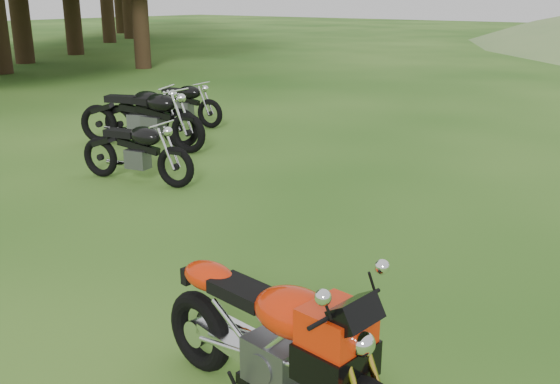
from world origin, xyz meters
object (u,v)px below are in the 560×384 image
Objects in this scene: sport_motorcycle at (274,331)px; vintage_moto_b at (184,102)px; vintage_moto_a at (136,149)px; vintage_moto_c at (152,116)px; vintage_moto_d at (138,114)px.

vintage_moto_b is at bearing 145.72° from sport_motorcycle.
sport_motorcycle is at bearing -43.95° from vintage_moto_a.
vintage_moto_c is at bearing -66.99° from vintage_moto_b.
vintage_moto_c is at bearing 150.61° from sport_motorcycle.
vintage_moto_a is 0.85× the size of vintage_moto_c.
vintage_moto_a is 0.84× the size of vintage_moto_d.
sport_motorcycle reaches higher than vintage_moto_a.
sport_motorcycle is 7.22m from vintage_moto_c.
sport_motorcycle is 9.06m from vintage_moto_b.
sport_motorcycle reaches higher than vintage_moto_d.
vintage_moto_a is (-4.51, 2.73, -0.10)m from sport_motorcycle.
sport_motorcycle is 0.90× the size of vintage_moto_c.
vintage_moto_a is at bearing 155.07° from sport_motorcycle.
vintage_moto_c is (1.01, -1.68, 0.08)m from vintage_moto_b.
vintage_moto_b is at bearing 88.38° from vintage_moto_d.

